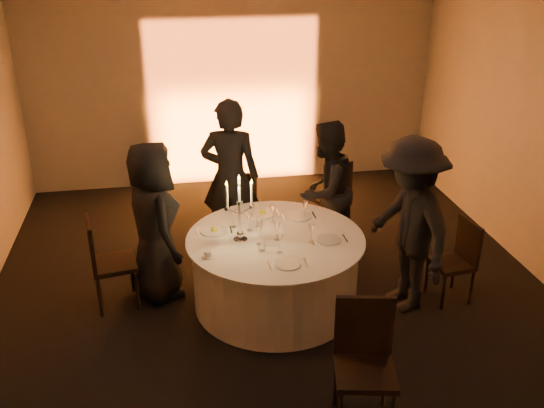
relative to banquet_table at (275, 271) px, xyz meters
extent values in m
plane|color=black|center=(0.00, 0.00, -0.38)|extent=(7.00, 7.00, 0.00)
plane|color=silver|center=(0.00, 0.00, 2.62)|extent=(7.00, 7.00, 0.00)
plane|color=#A39F97|center=(0.00, 3.50, 1.12)|extent=(7.00, 0.00, 7.00)
cube|color=black|center=(0.00, 3.20, -0.33)|extent=(0.25, 0.12, 0.10)
cylinder|color=black|center=(0.00, 0.00, -0.37)|extent=(0.60, 0.60, 0.03)
cylinder|color=black|center=(0.00, 0.00, -0.01)|extent=(0.20, 0.20, 0.75)
cylinder|color=white|center=(0.00, 0.00, -0.01)|extent=(1.68, 1.68, 0.75)
cylinder|color=white|center=(0.00, 0.00, 0.38)|extent=(1.80, 1.80, 0.02)
cube|color=black|center=(-1.63, 0.28, 0.09)|extent=(0.50, 0.50, 0.05)
cube|color=black|center=(-1.82, 0.24, 0.36)|extent=(0.11, 0.44, 0.50)
cylinder|color=black|center=(-1.41, 0.12, -0.15)|extent=(0.04, 0.04, 0.47)
cylinder|color=black|center=(-1.48, 0.49, -0.15)|extent=(0.04, 0.04, 0.47)
cylinder|color=black|center=(-1.78, 0.06, -0.15)|extent=(0.04, 0.04, 0.47)
cylinder|color=black|center=(-1.84, 0.43, -0.15)|extent=(0.04, 0.04, 0.47)
cube|color=black|center=(-0.13, 1.71, 0.03)|extent=(0.41, 0.41, 0.05)
cube|color=black|center=(-0.15, 1.54, 0.27)|extent=(0.38, 0.07, 0.44)
cylinder|color=black|center=(0.04, 1.86, -0.18)|extent=(0.04, 0.04, 0.41)
cylinder|color=black|center=(-0.28, 1.88, -0.18)|extent=(0.04, 0.04, 0.41)
cylinder|color=black|center=(0.02, 1.53, -0.18)|extent=(0.04, 0.04, 0.41)
cylinder|color=black|center=(-0.31, 1.56, -0.18)|extent=(0.04, 0.04, 0.41)
cube|color=black|center=(0.97, 1.56, 0.08)|extent=(0.58, 0.58, 0.05)
cube|color=black|center=(1.07, 1.39, 0.34)|extent=(0.38, 0.26, 0.48)
cylinder|color=black|center=(1.03, 1.80, -0.16)|extent=(0.04, 0.04, 0.45)
cylinder|color=black|center=(0.72, 1.61, -0.16)|extent=(0.04, 0.04, 0.45)
cylinder|color=black|center=(1.22, 1.50, -0.16)|extent=(0.04, 0.04, 0.45)
cylinder|color=black|center=(0.91, 1.31, -0.16)|extent=(0.04, 0.04, 0.45)
cube|color=black|center=(1.81, -0.24, 0.04)|extent=(0.43, 0.43, 0.05)
cube|color=black|center=(1.99, -0.22, 0.28)|extent=(0.09, 0.39, 0.44)
cylinder|color=black|center=(1.63, -0.10, -0.18)|extent=(0.04, 0.04, 0.41)
cylinder|color=black|center=(1.67, -0.42, -0.18)|extent=(0.04, 0.04, 0.41)
cylinder|color=black|center=(1.96, -0.05, -0.18)|extent=(0.04, 0.04, 0.41)
cylinder|color=black|center=(2.00, -0.38, -0.18)|extent=(0.04, 0.04, 0.41)
cube|color=black|center=(0.37, -1.80, 0.12)|extent=(0.54, 0.54, 0.05)
cube|color=black|center=(0.41, -1.60, 0.40)|extent=(0.46, 0.13, 0.52)
cylinder|color=black|center=(0.21, -1.57, -0.14)|extent=(0.04, 0.04, 0.49)
cylinder|color=black|center=(0.60, -1.65, -0.14)|extent=(0.04, 0.04, 0.49)
imported|color=black|center=(-1.20, 0.40, 0.47)|extent=(0.78, 0.96, 1.71)
imported|color=black|center=(-0.31, 1.27, 0.56)|extent=(0.78, 0.60, 1.89)
imported|color=black|center=(0.75, 0.92, 0.45)|extent=(1.02, 1.00, 1.66)
imported|color=black|center=(1.30, -0.25, 0.53)|extent=(0.89, 1.29, 1.83)
cylinder|color=white|center=(-0.59, 0.24, 0.39)|extent=(0.28, 0.28, 0.01)
cube|color=silver|center=(-0.76, 0.24, 0.39)|extent=(0.01, 0.17, 0.01)
cube|color=silver|center=(-0.42, 0.24, 0.39)|extent=(0.02, 0.17, 0.01)
sphere|color=yellow|center=(-0.59, 0.24, 0.43)|extent=(0.07, 0.07, 0.07)
cylinder|color=white|center=(-0.04, 0.56, 0.39)|extent=(0.26, 0.26, 0.01)
cube|color=silver|center=(-0.21, 0.56, 0.39)|extent=(0.02, 0.17, 0.01)
cube|color=silver|center=(0.13, 0.56, 0.39)|extent=(0.02, 0.17, 0.01)
sphere|color=yellow|center=(-0.04, 0.56, 0.43)|extent=(0.07, 0.07, 0.07)
cylinder|color=white|center=(0.33, 0.43, 0.39)|extent=(0.27, 0.27, 0.01)
cube|color=silver|center=(0.16, 0.43, 0.39)|extent=(0.02, 0.17, 0.01)
cube|color=silver|center=(0.50, 0.43, 0.39)|extent=(0.01, 0.17, 0.01)
cylinder|color=white|center=(0.51, -0.15, 0.39)|extent=(0.24, 0.24, 0.01)
cube|color=silver|center=(0.34, -0.15, 0.39)|extent=(0.02, 0.17, 0.01)
cube|color=silver|center=(0.68, -0.15, 0.39)|extent=(0.01, 0.17, 0.01)
cylinder|color=white|center=(0.01, -0.55, 0.39)|extent=(0.25, 0.25, 0.01)
cube|color=silver|center=(-0.16, -0.55, 0.39)|extent=(0.02, 0.17, 0.01)
cube|color=silver|center=(0.18, -0.55, 0.39)|extent=(0.02, 0.17, 0.01)
cylinder|color=white|center=(-0.70, -0.28, 0.39)|extent=(0.11, 0.11, 0.01)
cylinder|color=white|center=(-0.70, -0.28, 0.42)|extent=(0.07, 0.07, 0.06)
cylinder|color=white|center=(-0.36, -0.01, 0.40)|extent=(0.14, 0.14, 0.02)
sphere|color=white|center=(-0.36, -0.01, 0.46)|extent=(0.08, 0.08, 0.08)
cylinder|color=white|center=(-0.36, -0.01, 0.60)|extent=(0.03, 0.03, 0.37)
cylinder|color=white|center=(-0.36, -0.01, 0.81)|extent=(0.06, 0.06, 0.03)
cylinder|color=white|center=(-0.36, -0.01, 0.93)|extent=(0.02, 0.02, 0.24)
cone|color=yellow|center=(-0.36, -0.01, 1.07)|extent=(0.02, 0.02, 0.04)
cylinder|color=white|center=(-0.42, -0.01, 0.71)|extent=(0.13, 0.02, 0.09)
cylinder|color=white|center=(-0.48, -0.01, 0.75)|extent=(0.06, 0.06, 0.03)
cylinder|color=white|center=(-0.48, -0.01, 0.88)|extent=(0.02, 0.02, 0.24)
cone|color=yellow|center=(-0.48, -0.01, 1.02)|extent=(0.02, 0.02, 0.04)
cylinder|color=white|center=(-0.30, -0.01, 0.71)|extent=(0.13, 0.02, 0.09)
cylinder|color=white|center=(-0.24, -0.01, 0.75)|extent=(0.06, 0.06, 0.03)
cylinder|color=white|center=(-0.24, -0.01, 0.88)|extent=(0.02, 0.02, 0.24)
cone|color=yellow|center=(-0.24, -0.01, 1.02)|extent=(0.02, 0.02, 0.04)
cylinder|color=silver|center=(0.39, 0.40, 0.39)|extent=(0.06, 0.06, 0.01)
cylinder|color=silver|center=(0.39, 0.40, 0.44)|extent=(0.01, 0.01, 0.10)
cone|color=silver|center=(0.39, 0.40, 0.53)|extent=(0.07, 0.07, 0.09)
cylinder|color=silver|center=(-0.23, 0.20, 0.39)|extent=(0.06, 0.06, 0.01)
cylinder|color=silver|center=(-0.23, 0.20, 0.44)|extent=(0.01, 0.01, 0.10)
cone|color=silver|center=(-0.23, 0.20, 0.53)|extent=(0.07, 0.07, 0.09)
cylinder|color=silver|center=(-0.39, 0.31, 0.39)|extent=(0.06, 0.06, 0.01)
cylinder|color=silver|center=(-0.39, 0.31, 0.44)|extent=(0.01, 0.01, 0.10)
cone|color=silver|center=(-0.39, 0.31, 0.53)|extent=(0.07, 0.07, 0.09)
cylinder|color=silver|center=(-0.02, -0.32, 0.39)|extent=(0.06, 0.06, 0.01)
cylinder|color=silver|center=(-0.02, -0.32, 0.44)|extent=(0.01, 0.01, 0.10)
cone|color=silver|center=(-0.02, -0.32, 0.53)|extent=(0.07, 0.07, 0.09)
cylinder|color=silver|center=(0.00, -0.06, 0.39)|extent=(0.06, 0.06, 0.01)
cylinder|color=silver|center=(0.00, -0.06, 0.44)|extent=(0.01, 0.01, 0.10)
cone|color=silver|center=(0.00, -0.06, 0.53)|extent=(0.07, 0.07, 0.09)
cylinder|color=silver|center=(0.33, -0.16, 0.39)|extent=(0.06, 0.06, 0.01)
cylinder|color=silver|center=(0.33, -0.16, 0.44)|extent=(0.01, 0.01, 0.10)
cone|color=silver|center=(0.33, -0.16, 0.53)|extent=(0.07, 0.07, 0.09)
cylinder|color=silver|center=(0.04, 0.36, 0.39)|extent=(0.06, 0.06, 0.01)
cylinder|color=silver|center=(0.04, 0.36, 0.44)|extent=(0.01, 0.01, 0.10)
cone|color=silver|center=(0.04, 0.36, 0.53)|extent=(0.07, 0.07, 0.09)
cylinder|color=silver|center=(-0.18, -0.11, 0.39)|extent=(0.06, 0.06, 0.01)
cylinder|color=silver|center=(-0.18, -0.11, 0.44)|extent=(0.01, 0.01, 0.10)
cone|color=silver|center=(-0.18, -0.11, 0.53)|extent=(0.07, 0.07, 0.09)
cylinder|color=silver|center=(-0.12, 0.28, 0.43)|extent=(0.07, 0.07, 0.09)
cylinder|color=silver|center=(-0.18, -0.25, 0.43)|extent=(0.07, 0.07, 0.09)
camera|label=1|loc=(-0.98, -5.30, 3.20)|focal=40.00mm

